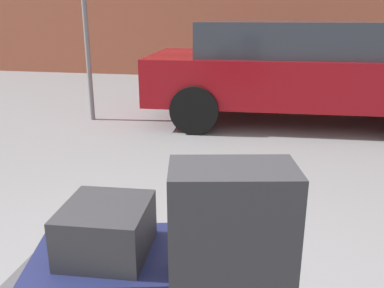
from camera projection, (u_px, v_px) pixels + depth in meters
name	position (u px, v px, depth m)	size (l,w,h in m)	color
suitcase_navy_center	(110.00, 280.00, 1.71)	(0.61, 0.46, 0.27)	#191E47
suitcase_charcoal_rear_right	(230.00, 261.00, 1.45)	(0.43, 0.25, 0.72)	#2D2D33
duffel_bag_charcoal_topmost_pile	(107.00, 229.00, 1.64)	(0.33, 0.35, 0.21)	#2D2D33
parked_car	(297.00, 69.00, 5.84)	(4.38, 2.08, 1.42)	maroon
no_parking_sign	(85.00, 11.00, 5.67)	(0.50, 0.09, 2.53)	slate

